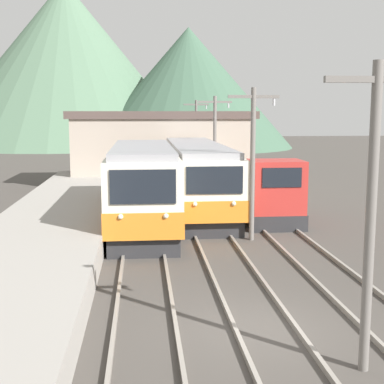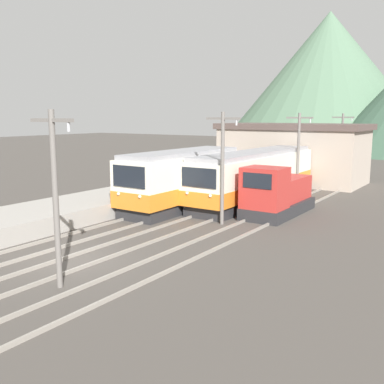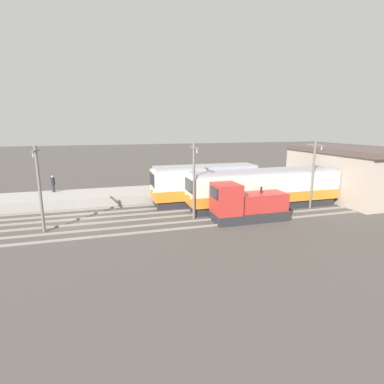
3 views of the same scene
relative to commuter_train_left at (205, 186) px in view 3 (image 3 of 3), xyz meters
name	(u,v)px [view 3 (image 3 of 3)]	position (x,y,z in m)	size (l,w,h in m)	color
ground_plane	(79,222)	(2.60, -11.21, -1.69)	(200.00, 200.00, 0.00)	#47423D
platform_left	(83,198)	(-3.65, -11.21, -1.24)	(4.50, 54.00, 0.91)	gray
track_left	(81,212)	(0.00, -11.21, -1.62)	(1.54, 60.00, 0.14)	gray
track_center	(79,222)	(2.80, -11.21, -1.62)	(1.54, 60.00, 0.14)	gray
track_right	(75,235)	(5.80, -11.21, -1.62)	(1.54, 60.00, 0.14)	gray
commuter_train_left	(205,186)	(0.00, 0.00, 0.00)	(2.84, 10.16, 3.65)	#28282B
commuter_train_center	(263,190)	(2.80, 4.60, -0.08)	(2.84, 14.15, 3.45)	#28282B
shunting_locomotive	(246,205)	(5.80, 1.38, -0.49)	(2.40, 5.99, 3.00)	#28282B
catenary_mast_near	(39,186)	(4.31, -13.36, 1.62)	(2.00, 0.20, 6.01)	slate
catenary_mast_mid	(194,178)	(4.31, -2.41, 1.62)	(2.00, 0.20, 6.01)	slate
catenary_mast_far	(313,172)	(4.31, 8.54, 1.62)	(2.00, 0.20, 6.01)	slate
person_on_platform	(53,183)	(-5.07, -13.98, 0.10)	(0.38, 0.38, 1.64)	#282833
station_building	(345,172)	(1.38, 14.79, 0.89)	(12.60, 6.30, 5.12)	#AD9E8E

